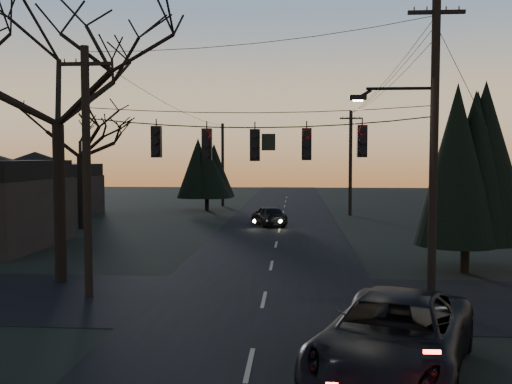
# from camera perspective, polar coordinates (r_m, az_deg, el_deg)

# --- Properties ---
(main_road) EXTENTS (8.00, 120.00, 0.02)m
(main_road) POSITION_cam_1_polar(r_m,az_deg,el_deg) (29.22, 1.89, -5.89)
(main_road) COLOR black
(main_road) RESTS_ON ground
(cross_road) EXTENTS (60.00, 7.00, 0.02)m
(cross_road) POSITION_cam_1_polar(r_m,az_deg,el_deg) (19.44, 0.79, -10.73)
(cross_road) COLOR black
(cross_road) RESTS_ON ground
(utility_pole_right) EXTENTS (5.00, 0.30, 10.00)m
(utility_pole_right) POSITION_cam_1_polar(r_m,az_deg,el_deg) (19.92, 17.08, -10.56)
(utility_pole_right) COLOR black
(utility_pole_right) RESTS_ON ground
(utility_pole_left) EXTENTS (1.80, 0.30, 8.50)m
(utility_pole_left) POSITION_cam_1_polar(r_m,az_deg,el_deg) (20.65, -16.35, -10.05)
(utility_pole_left) COLOR black
(utility_pole_left) RESTS_ON ground
(utility_pole_far_r) EXTENTS (1.80, 0.30, 8.50)m
(utility_pole_far_r) POSITION_cam_1_polar(r_m,az_deg,el_deg) (47.26, 9.37, -2.32)
(utility_pole_far_r) COLOR black
(utility_pole_far_r) RESTS_ON ground
(utility_pole_far_l) EXTENTS (0.30, 0.30, 8.00)m
(utility_pole_far_l) POSITION_cam_1_polar(r_m,az_deg,el_deg) (55.46, -3.34, -1.41)
(utility_pole_far_l) COLOR black
(utility_pole_far_l) RESTS_ON ground
(span_signal_assembly) EXTENTS (11.50, 0.44, 1.58)m
(span_signal_assembly) POSITION_cam_1_polar(r_m,az_deg,el_deg) (18.85, 0.07, 4.91)
(span_signal_assembly) COLOR black
(span_signal_assembly) RESTS_ON ground
(bare_tree_left) EXTENTS (9.47, 9.47, 12.03)m
(bare_tree_left) POSITION_cam_1_polar(r_m,az_deg,el_deg) (23.09, -19.33, 12.36)
(bare_tree_left) COLOR black
(bare_tree_left) RESTS_ON ground
(evergreen_right) EXTENTS (4.08, 4.08, 7.17)m
(evergreen_right) POSITION_cam_1_polar(r_m,az_deg,el_deg) (24.86, 20.33, 1.89)
(evergreen_right) COLOR black
(evergreen_right) RESTS_ON ground
(bare_tree_dist) EXTENTS (6.58, 6.58, 9.52)m
(bare_tree_dist) POSITION_cam_1_polar(r_m,az_deg,el_deg) (39.50, -17.22, 6.08)
(bare_tree_dist) COLOR black
(bare_tree_dist) RESTS_ON ground
(evergreen_dist) EXTENTS (4.00, 4.00, 5.90)m
(evergreen_dist) POSITION_cam_1_polar(r_m,az_deg,el_deg) (50.80, -4.95, 2.13)
(evergreen_dist) COLOR black
(evergreen_dist) RESTS_ON ground
(house_left_far) EXTENTS (9.00, 7.00, 5.20)m
(house_left_far) POSITION_cam_1_polar(r_m,az_deg,el_deg) (49.55, -21.16, 0.77)
(house_left_far) COLOR black
(house_left_far) RESTS_ON ground
(suv_near) EXTENTS (4.93, 6.94, 1.76)m
(suv_near) POSITION_cam_1_polar(r_m,az_deg,el_deg) (13.12, 13.66, -13.97)
(suv_near) COLOR black
(suv_near) RESTS_ON ground
(sedan_oncoming_a) EXTENTS (2.98, 4.44, 1.40)m
(sedan_oncoming_a) POSITION_cam_1_polar(r_m,az_deg,el_deg) (39.59, 1.29, -2.39)
(sedan_oncoming_a) COLOR black
(sedan_oncoming_a) RESTS_ON ground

